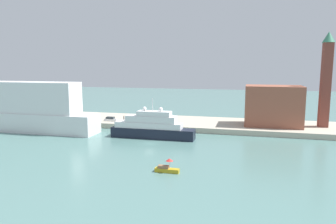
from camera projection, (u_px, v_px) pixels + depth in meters
ground at (150, 144)px, 83.78m from camera, size 400.00×400.00×0.00m
quay_dock at (173, 123)px, 109.68m from camera, size 110.00×22.33×1.68m
large_yacht at (152, 127)px, 90.00m from camera, size 24.19×4.45×11.39m
small_motorboat at (167, 168)px, 61.19m from camera, size 4.78×1.41×2.80m
harbor_building at (273, 106)px, 99.41m from camera, size 17.28×11.09×12.69m
bell_tower at (326, 77)px, 95.97m from camera, size 3.64×3.64×29.08m
parked_car at (111, 119)px, 108.50m from camera, size 4.57×1.76×1.43m
person_figure at (124, 118)px, 110.19m from camera, size 0.36×0.36×1.62m
mooring_bollard at (155, 124)px, 100.97m from camera, size 0.55×0.55×0.82m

